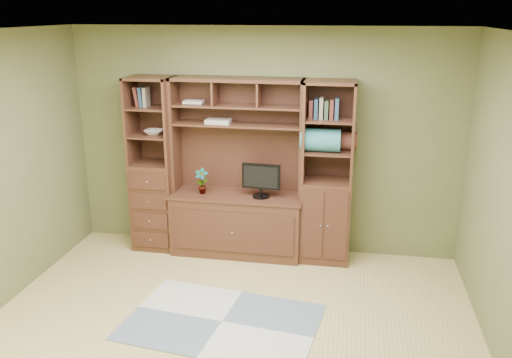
% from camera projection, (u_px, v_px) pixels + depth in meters
% --- Properties ---
extents(room, '(4.60, 4.10, 2.64)m').
position_uv_depth(room, '(222.00, 199.00, 4.38)').
color(room, tan).
rests_on(room, ground).
extents(center_hutch, '(1.54, 0.53, 2.05)m').
position_uv_depth(center_hutch, '(236.00, 170.00, 6.14)').
color(center_hutch, '#482719').
rests_on(center_hutch, ground).
extents(left_tower, '(0.50, 0.45, 2.05)m').
position_uv_depth(left_tower, '(154.00, 165.00, 6.35)').
color(left_tower, '#482719').
rests_on(left_tower, ground).
extents(right_tower, '(0.55, 0.45, 2.05)m').
position_uv_depth(right_tower, '(327.00, 174.00, 6.00)').
color(right_tower, '#482719').
rests_on(right_tower, ground).
extents(rug, '(1.87, 1.37, 0.01)m').
position_uv_depth(rug, '(222.00, 322.00, 5.00)').
color(rug, '#9FA5A5').
rests_on(rug, ground).
extents(monitor, '(0.45, 0.23, 0.54)m').
position_uv_depth(monitor, '(261.00, 174.00, 6.06)').
color(monitor, black).
rests_on(monitor, center_hutch).
extents(orchid, '(0.16, 0.11, 0.30)m').
position_uv_depth(orchid, '(202.00, 181.00, 6.22)').
color(orchid, '#9B5A34').
rests_on(orchid, center_hutch).
extents(magazines, '(0.28, 0.20, 0.04)m').
position_uv_depth(magazines, '(219.00, 121.00, 6.10)').
color(magazines, '#BFB3A3').
rests_on(magazines, center_hutch).
extents(bowl, '(0.22, 0.22, 0.05)m').
position_uv_depth(bowl, '(154.00, 132.00, 6.22)').
color(bowl, silver).
rests_on(bowl, left_tower).
extents(blanket_teal, '(0.43, 0.25, 0.25)m').
position_uv_depth(blanket_teal, '(321.00, 140.00, 5.85)').
color(blanket_teal, teal).
rests_on(blanket_teal, right_tower).
extents(blanket_red, '(0.35, 0.20, 0.20)m').
position_uv_depth(blanket_red, '(341.00, 141.00, 5.95)').
color(blanket_red, brown).
rests_on(blanket_red, right_tower).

